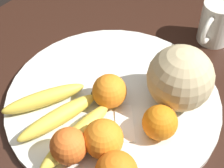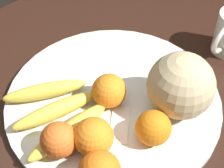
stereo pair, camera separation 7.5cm
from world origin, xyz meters
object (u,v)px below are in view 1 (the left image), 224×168
at_px(kitchen_table, 104,125).
at_px(melon, 180,78).
at_px(orange_front_right, 160,123).
at_px(orange_back_left, 109,91).
at_px(ceramic_mug, 216,23).
at_px(fruit_bowl, 112,102).
at_px(orange_mid_center, 69,146).
at_px(orange_front_left, 103,139).
at_px(produce_tag, 124,123).
at_px(banana_bunch, 61,117).

height_order(kitchen_table, melon, melon).
xyz_separation_m(orange_front_right, orange_back_left, (-0.00, -0.12, 0.00)).
bearing_deg(ceramic_mug, fruit_bowl, -11.16).
distance_m(fruit_bowl, orange_front_right, 0.13).
bearing_deg(orange_mid_center, orange_front_left, 140.99).
bearing_deg(fruit_bowl, orange_front_left, 31.57).
bearing_deg(melon, orange_front_right, 10.95).
relative_size(melon, produce_tag, 1.48).
height_order(kitchen_table, produce_tag, produce_tag).
bearing_deg(kitchen_table, orange_front_right, 85.42).
bearing_deg(kitchen_table, orange_mid_center, 18.61).
relative_size(kitchen_table, orange_front_right, 18.11).
height_order(kitchen_table, orange_front_right, orange_front_right).
bearing_deg(orange_front_right, orange_back_left, -90.14).
height_order(orange_back_left, ceramic_mug, ceramic_mug).
relative_size(fruit_bowl, orange_mid_center, 6.61).
bearing_deg(melon, produce_tag, -21.96).
relative_size(orange_front_left, ceramic_mug, 0.62).
distance_m(orange_mid_center, produce_tag, 0.13).
bearing_deg(orange_front_left, fruit_bowl, -148.43).
bearing_deg(melon, banana_bunch, -36.99).
relative_size(melon, ceramic_mug, 1.12).
relative_size(orange_front_right, produce_tag, 0.76).
height_order(orange_front_left, produce_tag, orange_front_left).
distance_m(orange_front_left, orange_front_right, 0.11).
relative_size(melon, orange_mid_center, 1.95).
height_order(banana_bunch, orange_back_left, orange_back_left).
distance_m(orange_front_right, ceramic_mug, 0.34).
xyz_separation_m(banana_bunch, orange_front_left, (-0.00, 0.11, 0.02)).
distance_m(kitchen_table, orange_back_left, 0.16).
height_order(fruit_bowl, produce_tag, produce_tag).
bearing_deg(orange_back_left, melon, 131.54).
height_order(kitchen_table, orange_mid_center, orange_mid_center).
bearing_deg(produce_tag, orange_back_left, -154.52).
bearing_deg(orange_back_left, banana_bunch, -22.18).
height_order(melon, banana_bunch, melon).
height_order(banana_bunch, ceramic_mug, ceramic_mug).
xyz_separation_m(fruit_bowl, melon, (-0.09, 0.11, 0.07)).
height_order(banana_bunch, orange_mid_center, orange_mid_center).
height_order(banana_bunch, produce_tag, banana_bunch).
xyz_separation_m(orange_mid_center, orange_back_left, (-0.15, -0.03, 0.00)).
distance_m(orange_front_left, ceramic_mug, 0.43).
relative_size(orange_mid_center, ceramic_mug, 0.57).
bearing_deg(produce_tag, orange_front_left, -36.56).
bearing_deg(orange_back_left, fruit_bowl, -179.05).
bearing_deg(fruit_bowl, ceramic_mug, 168.84).
distance_m(fruit_bowl, produce_tag, 0.07).
height_order(kitchen_table, ceramic_mug, ceramic_mug).
height_order(orange_mid_center, ceramic_mug, ceramic_mug).
bearing_deg(kitchen_table, fruit_bowl, 83.24).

